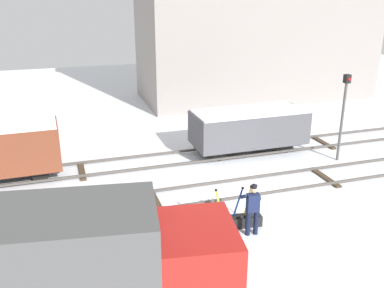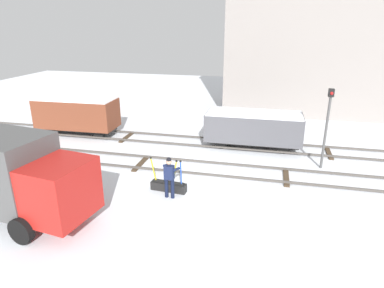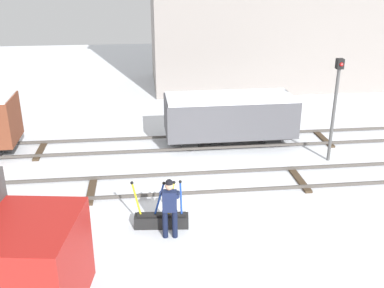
{
  "view_description": "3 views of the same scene",
  "coord_description": "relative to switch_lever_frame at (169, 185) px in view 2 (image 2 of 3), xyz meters",
  "views": [
    {
      "loc": [
        -6.47,
        -13.53,
        7.29
      ],
      "look_at": [
        -1.3,
        2.71,
        1.07
      ],
      "focal_mm": 40.11,
      "sensor_mm": 36.0,
      "label": 1
    },
    {
      "loc": [
        2.46,
        -14.47,
        6.65
      ],
      "look_at": [
        -0.96,
        0.29,
        1.17
      ],
      "focal_mm": 31.38,
      "sensor_mm": 36.0,
      "label": 2
    },
    {
      "loc": [
        -1.73,
        -13.25,
        6.85
      ],
      "look_at": [
        -0.2,
        0.01,
        1.51
      ],
      "focal_mm": 41.57,
      "sensor_mm": 36.0,
      "label": 3
    }
  ],
  "objects": [
    {
      "name": "ground_plane",
      "position": [
        1.34,
        2.4,
        -0.25
      ],
      "size": [
        60.0,
        60.0,
        0.0
      ],
      "primitive_type": "plane",
      "color": "silver"
    },
    {
      "name": "track_main_line",
      "position": [
        1.34,
        2.4,
        -0.14
      ],
      "size": [
        44.0,
        1.94,
        0.18
      ],
      "color": "#4C4742",
      "rests_on": "ground_plane"
    },
    {
      "name": "track_siding_near",
      "position": [
        1.34,
        6.06,
        -0.14
      ],
      "size": [
        44.0,
        1.94,
        0.18
      ],
      "color": "#4C4742",
      "rests_on": "ground_plane"
    },
    {
      "name": "switch_lever_frame",
      "position": [
        0.0,
        0.0,
        0.0
      ],
      "size": [
        1.59,
        0.5,
        1.45
      ],
      "rotation": [
        0.0,
        0.0,
        -0.09
      ],
      "color": "black",
      "rests_on": "ground_plane"
    },
    {
      "name": "rail_worker",
      "position": [
        0.21,
        -0.52,
        0.73
      ],
      "size": [
        0.58,
        0.66,
        1.74
      ],
      "rotation": [
        0.0,
        0.0,
        -0.09
      ],
      "color": "#111831",
      "rests_on": "ground_plane"
    },
    {
      "name": "delivery_truck",
      "position": [
        -4.84,
        -3.15,
        1.46
      ],
      "size": [
        6.2,
        3.11,
        3.09
      ],
      "rotation": [
        0.0,
        0.0,
        -0.15
      ],
      "color": "#B21E19",
      "rests_on": "ground_plane"
    },
    {
      "name": "signal_post",
      "position": [
        6.54,
        3.93,
        2.12
      ],
      "size": [
        0.24,
        0.32,
        3.87
      ],
      "color": "#4C4C4C",
      "rests_on": "ground_plane"
    },
    {
      "name": "apartment_building",
      "position": [
        8.2,
        16.16,
        5.61
      ],
      "size": [
        15.94,
        6.49,
        11.71
      ],
      "color": "gray",
      "rests_on": "ground_plane"
    },
    {
      "name": "freight_car_mid_siding",
      "position": [
        -7.77,
        6.06,
        1.08
      ],
      "size": [
        4.98,
        2.11,
        2.3
      ],
      "rotation": [
        0.0,
        0.0,
        0.02
      ],
      "color": "#2D2B28",
      "rests_on": "ground_plane"
    },
    {
      "name": "freight_car_back_track",
      "position": [
        3.1,
        6.06,
        0.94
      ],
      "size": [
        5.23,
        2.24,
        2.03
      ],
      "rotation": [
        0.0,
        0.0,
        0.01
      ],
      "color": "#2D2B28",
      "rests_on": "ground_plane"
    }
  ]
}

